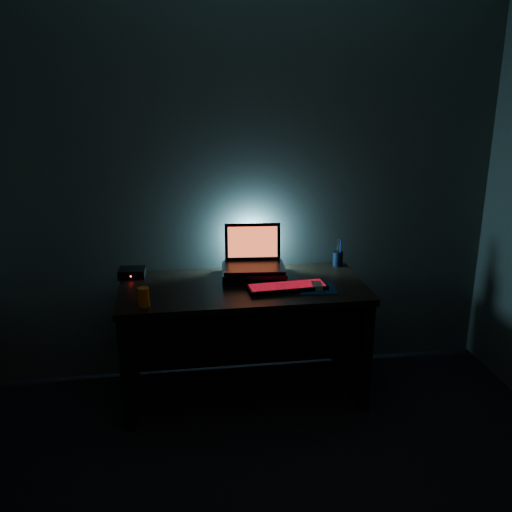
% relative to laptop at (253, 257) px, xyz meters
% --- Properties ---
extents(room, '(3.50, 4.00, 2.50)m').
position_rel_laptop_xyz_m(room, '(-0.09, -1.81, 0.38)').
color(room, black).
rests_on(room, ground).
extents(desk, '(1.50, 0.70, 0.75)m').
position_rel_laptop_xyz_m(desk, '(-0.09, -0.14, -0.38)').
color(desk, black).
rests_on(desk, ground).
extents(riser, '(0.42, 0.33, 0.06)m').
position_rel_laptop_xyz_m(riser, '(-0.00, -0.05, -0.09)').
color(riser, black).
rests_on(riser, desk).
extents(laptop, '(0.40, 0.31, 0.26)m').
position_rel_laptop_xyz_m(laptop, '(0.00, 0.00, 0.00)').
color(laptop, black).
rests_on(laptop, riser).
extents(keyboard, '(0.49, 0.19, 0.03)m').
position_rel_laptop_xyz_m(keyboard, '(0.16, -0.29, -0.11)').
color(keyboard, black).
rests_on(keyboard, desk).
extents(mousepad, '(0.24, 0.22, 0.00)m').
position_rel_laptop_xyz_m(mousepad, '(0.34, -0.31, -0.12)').
color(mousepad, navy).
rests_on(mousepad, desk).
extents(mouse, '(0.07, 0.10, 0.03)m').
position_rel_laptop_xyz_m(mouse, '(0.34, -0.31, -0.10)').
color(mouse, gray).
rests_on(mouse, mousepad).
extents(pen_cup, '(0.09, 0.09, 0.10)m').
position_rel_laptop_xyz_m(pen_cup, '(0.59, 0.09, -0.07)').
color(pen_cup, black).
rests_on(pen_cup, desk).
extents(juice_glass, '(0.08, 0.08, 0.11)m').
position_rel_laptop_xyz_m(juice_glass, '(-0.68, -0.43, -0.07)').
color(juice_glass, orange).
rests_on(juice_glass, desk).
extents(router, '(0.17, 0.14, 0.06)m').
position_rel_laptop_xyz_m(router, '(-0.77, 0.07, -0.09)').
color(router, black).
rests_on(router, desk).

